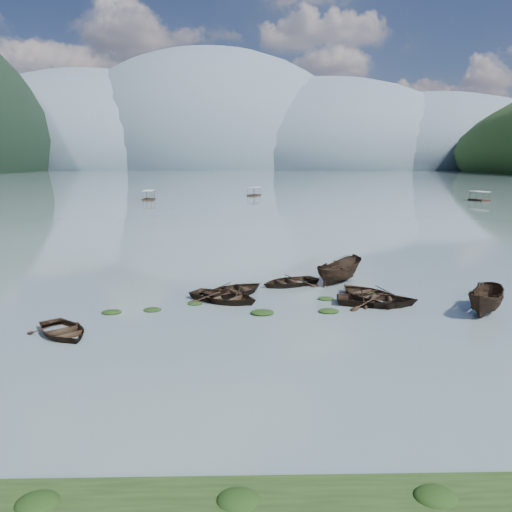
{
  "coord_description": "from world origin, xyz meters",
  "views": [
    {
      "loc": [
        -0.81,
        -23.2,
        8.5
      ],
      "look_at": [
        0.0,
        12.0,
        2.0
      ],
      "focal_mm": 35.0,
      "sensor_mm": 36.0,
      "label": 1
    }
  ],
  "objects_px": {
    "rowboat_0": "(63,335)",
    "pontoon_left": "(149,200)",
    "rowboat_3": "(369,299)",
    "pontoon_centre": "(254,196)"
  },
  "relations": [
    {
      "from": "rowboat_3",
      "to": "pontoon_left",
      "type": "xyz_separation_m",
      "value": [
        -30.99,
        90.59,
        0.0
      ]
    },
    {
      "from": "rowboat_3",
      "to": "pontoon_centre",
      "type": "distance_m",
      "value": 106.05
    },
    {
      "from": "pontoon_left",
      "to": "pontoon_centre",
      "type": "distance_m",
      "value": 29.91
    },
    {
      "from": "rowboat_0",
      "to": "rowboat_3",
      "type": "relative_size",
      "value": 0.8
    },
    {
      "from": "rowboat_0",
      "to": "pontoon_centre",
      "type": "height_order",
      "value": "pontoon_centre"
    },
    {
      "from": "pontoon_centre",
      "to": "rowboat_3",
      "type": "bearing_deg",
      "value": -68.2
    },
    {
      "from": "rowboat_0",
      "to": "rowboat_3",
      "type": "xyz_separation_m",
      "value": [
        17.12,
        6.37,
        0.0
      ]
    },
    {
      "from": "pontoon_left",
      "to": "pontoon_centre",
      "type": "xyz_separation_m",
      "value": [
        25.69,
        15.33,
        0.0
      ]
    },
    {
      "from": "rowboat_0",
      "to": "pontoon_left",
      "type": "relative_size",
      "value": 0.7
    },
    {
      "from": "rowboat_0",
      "to": "pontoon_centre",
      "type": "relative_size",
      "value": 0.69
    }
  ]
}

